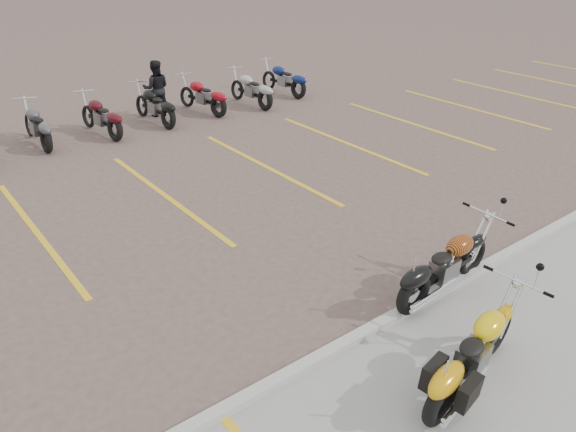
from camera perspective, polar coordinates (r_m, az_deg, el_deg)
name	(u,v)px	position (r m, az deg, el deg)	size (l,w,h in m)	color
ground	(276,277)	(9.41, -1.27, -6.20)	(100.00, 100.00, 0.00)	#6F594F
curb	(360,335)	(8.16, 7.32, -11.94)	(60.00, 0.18, 0.12)	#ADAAA3
parking_stripes	(166,196)	(12.46, -12.32, 2.01)	(38.00, 5.50, 0.01)	gold
yellow_cruiser	(469,358)	(7.47, 17.91, -13.56)	(2.26, 0.57, 0.94)	black
flame_cruiser	(442,269)	(9.07, 15.36, -5.26)	(2.27, 0.37, 0.93)	black
person_b	(156,88)	(17.87, -13.23, 12.51)	(0.82, 0.64, 1.68)	black
bg_bike_row	(69,121)	(16.39, -21.35, 8.98)	(15.66, 2.05, 1.10)	black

